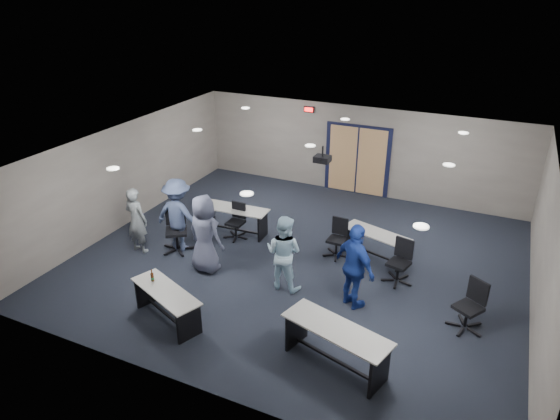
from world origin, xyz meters
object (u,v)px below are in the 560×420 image
at_px(table_front_right, 336,340).
at_px(chair_loose_right, 468,306).
at_px(person_lightblue, 284,253).
at_px(chair_back_c, 337,238).
at_px(table_back_right, 376,241).
at_px(person_plaid, 205,234).
at_px(person_navy, 355,267).
at_px(chair_loose_left, 176,230).
at_px(person_gray, 136,220).
at_px(chair_back_d, 399,262).
at_px(person_back, 178,215).
at_px(chair_back_a, 235,221).
at_px(table_front_left, 166,300).
at_px(table_back_left, 235,216).

height_order(table_front_right, chair_loose_right, chair_loose_right).
bearing_deg(person_lightblue, chair_back_c, -106.10).
bearing_deg(chair_back_c, table_back_right, 21.32).
distance_m(person_plaid, person_navy, 3.45).
bearing_deg(chair_loose_left, person_plaid, -55.70).
bearing_deg(chair_loose_left, chair_loose_right, -35.87).
xyz_separation_m(table_front_right, person_gray, (-5.65, 1.78, 0.29)).
xyz_separation_m(chair_back_d, person_back, (-5.19, -0.75, 0.42)).
height_order(table_front_right, person_gray, person_gray).
relative_size(chair_loose_right, person_gray, 0.62).
bearing_deg(person_lightblue, person_navy, -178.02).
distance_m(chair_back_c, chair_back_d, 1.66).
distance_m(chair_loose_right, person_navy, 2.22).
distance_m(chair_back_a, person_navy, 3.94).
xyz_separation_m(chair_back_a, chair_back_c, (2.64, 0.21, 0.01)).
relative_size(table_front_right, person_lightblue, 1.21).
relative_size(table_front_left, person_back, 0.97).
bearing_deg(table_back_right, person_gray, -141.46).
distance_m(table_back_left, chair_back_d, 4.40).
xyz_separation_m(table_back_left, chair_loose_left, (-0.83, -1.42, 0.09)).
bearing_deg(table_back_left, table_front_right, -44.75).
relative_size(person_plaid, person_navy, 1.00).
xyz_separation_m(chair_back_a, chair_loose_right, (5.77, -1.36, 0.04)).
distance_m(table_back_left, person_navy, 4.16).
height_order(chair_back_c, person_gray, person_gray).
distance_m(person_gray, person_plaid, 1.96).
bearing_deg(chair_loose_left, person_gray, 170.58).
height_order(table_front_left, person_back, person_back).
bearing_deg(person_gray, chair_back_a, -135.07).
bearing_deg(person_lightblue, person_gray, 4.16).
bearing_deg(person_plaid, person_lightblue, -167.10).
xyz_separation_m(table_front_right, chair_back_c, (-1.20, 3.55, -0.06)).
distance_m(table_back_left, chair_back_a, 0.28).
distance_m(chair_loose_left, person_gray, 0.96).
distance_m(table_front_left, chair_loose_right, 5.73).
height_order(table_front_left, table_back_right, table_front_left).
distance_m(chair_back_a, person_gray, 2.42).
bearing_deg(person_navy, chair_back_a, 10.37).
relative_size(person_gray, person_navy, 0.90).
bearing_deg(chair_back_c, table_front_left, -118.63).
distance_m(table_front_right, chair_back_a, 5.09).
xyz_separation_m(chair_back_a, chair_back_d, (4.22, -0.30, 0.03)).
bearing_deg(person_back, person_lightblue, 168.22).
xyz_separation_m(table_back_right, person_plaid, (-3.37, -2.13, 0.46)).
relative_size(table_front_left, person_gray, 1.08).
xyz_separation_m(chair_back_c, person_plaid, (-2.49, -1.82, 0.45)).
relative_size(table_back_right, person_lightblue, 1.02).
height_order(table_back_right, chair_back_a, chair_back_a).
bearing_deg(person_navy, table_back_right, -53.99).
distance_m(chair_back_d, chair_loose_right, 1.87).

